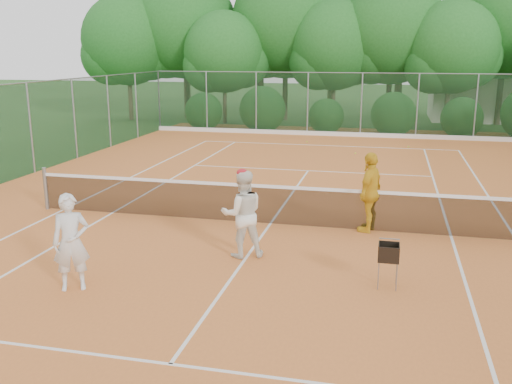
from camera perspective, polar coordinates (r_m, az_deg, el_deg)
ground at (r=13.58m, az=1.41°, el=-3.33°), size 120.00×120.00×0.00m
clay_court at (r=13.58m, az=1.41°, el=-3.29°), size 18.00×36.00×0.02m
club_building at (r=37.33m, az=23.29°, el=8.95°), size 8.00×5.00×3.00m
tennis_net at (r=13.43m, az=1.42°, el=-1.16°), size 11.97×0.10×1.10m
player_white at (r=10.22m, az=-18.01°, el=-4.81°), size 0.73×0.64×1.69m
player_center_grp at (r=11.27m, az=-1.36°, el=-2.17°), size 1.05×0.95×1.79m
player_yellow at (r=13.10m, az=11.35°, el=-0.01°), size 0.76×1.16×1.83m
ball_hopper at (r=10.13m, az=13.13°, el=-5.99°), size 0.34×0.34×0.78m
stray_ball_a at (r=23.12m, az=9.91°, el=3.83°), size 0.07×0.07×0.07m
stray_ball_b at (r=25.82m, az=5.11°, el=5.03°), size 0.07×0.07×0.07m
stray_ball_c at (r=25.19m, az=14.99°, el=4.39°), size 0.07×0.07×0.07m
court_markings at (r=13.57m, az=1.41°, el=-3.24°), size 11.03×23.83×0.01m
fence_back at (r=27.93m, az=7.83°, el=8.66°), size 18.07×0.07×3.00m
tropical_treeline at (r=32.96m, az=11.54°, el=15.56°), size 32.10×8.49×15.03m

